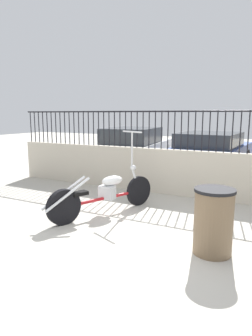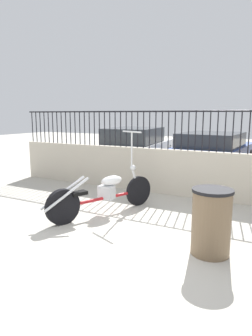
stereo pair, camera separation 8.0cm
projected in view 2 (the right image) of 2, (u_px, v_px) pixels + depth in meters
ground_plane at (117, 251)px, 3.96m from camera, size 40.00×40.00×0.00m
low_wall at (187, 174)px, 6.52m from camera, size 9.18×0.18×1.01m
fence_railing at (189, 125)px, 6.34m from camera, size 9.18×0.04×0.85m
motorcycle_red at (99, 194)px, 5.32m from camera, size 1.04×2.17×1.48m
trash_bin at (211, 222)px, 3.81m from camera, size 0.52×0.52×0.86m
car_white at (135, 147)px, 10.40m from camera, size 2.21×4.69×1.33m
car_blue at (212, 152)px, 9.16m from camera, size 2.05×4.31×1.24m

